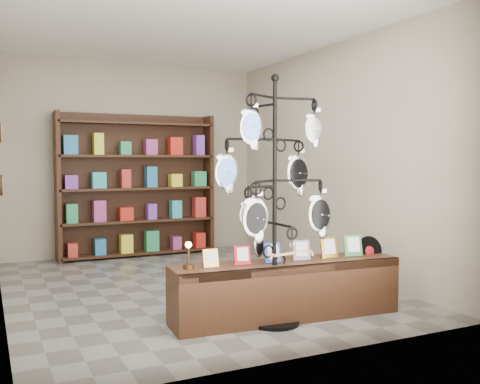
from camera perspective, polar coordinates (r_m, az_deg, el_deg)
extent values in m
plane|color=slate|center=(6.40, -5.47, -10.02)|extent=(5.00, 5.00, 0.00)
plane|color=#B0A38D|center=(8.62, -11.28, 3.43)|extent=(4.00, 0.00, 4.00)
plane|color=#B0A38D|center=(3.98, 6.94, 3.61)|extent=(4.00, 0.00, 4.00)
plane|color=#B0A38D|center=(7.17, 9.67, 3.47)|extent=(0.00, 5.00, 5.00)
plane|color=white|center=(6.41, -5.63, 17.05)|extent=(5.00, 5.00, 0.00)
cylinder|color=black|center=(5.00, 3.66, -13.69)|extent=(0.53, 0.53, 0.03)
cylinder|color=black|center=(4.79, 3.71, -1.25)|extent=(0.04, 0.04, 2.19)
sphere|color=black|center=(4.83, 3.76, 12.06)|extent=(0.07, 0.07, 0.07)
ellipsoid|color=silver|center=(5.02, 2.04, -5.71)|extent=(0.12, 0.06, 0.23)
cube|color=tan|center=(4.57, 5.58, -6.50)|extent=(0.41, 0.12, 0.04)
cube|color=black|center=(5.11, 5.01, -10.35)|extent=(2.23, 0.61, 0.54)
cube|color=gold|center=(4.76, -3.16, -7.05)|extent=(0.14, 0.06, 0.16)
cube|color=#AE0D16|center=(4.86, 0.23, -6.77)|extent=(0.15, 0.06, 0.17)
cube|color=#263FA5|center=(4.97, 3.47, -6.47)|extent=(0.16, 0.07, 0.18)
cube|color=#E54C33|center=(5.11, 6.55, -6.17)|extent=(0.17, 0.07, 0.19)
cube|color=gold|center=(5.25, 9.46, -5.88)|extent=(0.18, 0.07, 0.20)
cube|color=#337233|center=(5.39, 11.94, -5.60)|extent=(0.19, 0.07, 0.21)
cylinder|color=black|center=(5.58, 13.63, -6.12)|extent=(0.30, 0.09, 0.30)
cylinder|color=#AE0D16|center=(5.57, 13.65, -6.12)|extent=(0.10, 0.03, 0.10)
cylinder|color=#442913|center=(4.71, -5.50, -7.91)|extent=(0.10, 0.10, 0.04)
cylinder|color=#442913|center=(4.69, -5.50, -6.83)|extent=(0.02, 0.02, 0.14)
sphere|color=#FFBF59|center=(4.67, -5.51, -5.62)|extent=(0.06, 0.06, 0.06)
cube|color=black|center=(8.57, -11.15, 0.76)|extent=(2.40, 0.04, 2.20)
cube|color=black|center=(8.20, -18.88, 0.53)|extent=(0.06, 0.36, 2.20)
cube|color=black|center=(8.79, -3.42, 0.88)|extent=(0.06, 0.36, 2.20)
cube|color=black|center=(8.53, -10.80, -6.35)|extent=(2.36, 0.36, 0.04)
cube|color=black|center=(8.46, -10.83, -3.01)|extent=(2.36, 0.36, 0.03)
cube|color=black|center=(8.42, -10.87, 0.38)|extent=(2.36, 0.36, 0.04)
cube|color=black|center=(8.41, -10.91, 3.78)|extent=(2.36, 0.36, 0.04)
cube|color=black|center=(8.43, -10.95, 7.18)|extent=(2.36, 0.36, 0.04)
cylinder|color=black|center=(6.66, -24.27, 5.82)|extent=(0.03, 0.24, 0.24)
cylinder|color=black|center=(6.66, -24.14, 0.65)|extent=(0.03, 0.24, 0.24)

